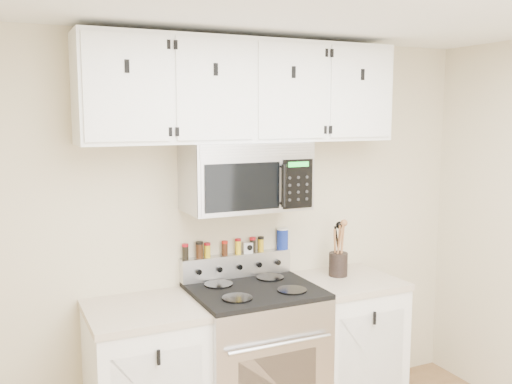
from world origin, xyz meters
TOP-DOWN VIEW (x-y plane):
  - back_wall at (0.00, 1.75)m, footprint 3.50×0.01m
  - range at (0.00, 1.43)m, footprint 0.76×0.65m
  - base_cabinet_left at (-0.69, 1.45)m, footprint 0.64×0.62m
  - base_cabinet_right at (0.69, 1.45)m, footprint 0.64×0.62m
  - microwave at (0.00, 1.55)m, footprint 0.76×0.44m
  - upper_cabinets at (-0.00, 1.58)m, footprint 2.00×0.35m
  - utensil_crock at (0.67, 1.53)m, footprint 0.13×0.13m
  - kitchen_timer at (0.08, 1.71)m, footprint 0.07×0.07m
  - salt_canister at (0.34, 1.71)m, footprint 0.08×0.08m
  - spice_jar_0 at (-0.35, 1.71)m, footprint 0.04×0.04m
  - spice_jar_1 at (-0.26, 1.71)m, footprint 0.05×0.05m
  - spice_jar_2 at (-0.20, 1.71)m, footprint 0.04×0.04m
  - spice_jar_3 at (-0.08, 1.71)m, footprint 0.04×0.04m
  - spice_jar_4 at (0.01, 1.71)m, footprint 0.04×0.04m
  - spice_jar_5 at (0.12, 1.71)m, footprint 0.04×0.04m
  - spice_jar_6 at (0.18, 1.71)m, footprint 0.04×0.04m

SIDE VIEW (x-z plane):
  - base_cabinet_left at x=-0.69m, z-range 0.00..0.92m
  - base_cabinet_right at x=0.69m, z-range 0.00..0.92m
  - range at x=0.00m, z-range -0.06..1.04m
  - utensil_crock at x=0.67m, z-range 0.83..1.20m
  - kitchen_timer at x=0.08m, z-range 1.10..1.17m
  - spice_jar_2 at x=-0.20m, z-range 1.10..1.20m
  - spice_jar_3 at x=-0.08m, z-range 1.10..1.20m
  - spice_jar_6 at x=0.18m, z-range 1.10..1.20m
  - spice_jar_5 at x=0.12m, z-range 1.10..1.20m
  - spice_jar_0 at x=-0.35m, z-range 1.10..1.20m
  - spice_jar_4 at x=0.01m, z-range 1.10..1.20m
  - spice_jar_1 at x=-0.26m, z-range 1.10..1.21m
  - salt_canister at x=0.34m, z-range 1.10..1.24m
  - back_wall at x=0.00m, z-range 0.00..2.50m
  - microwave at x=0.00m, z-range 1.42..1.84m
  - upper_cabinets at x=0.00m, z-range 1.84..2.46m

